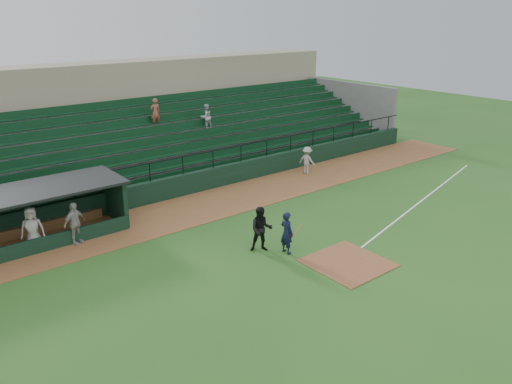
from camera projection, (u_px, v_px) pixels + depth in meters
ground at (330, 254)px, 21.17m from camera, size 90.00×90.00×0.00m
warning_track at (221, 201)px, 27.05m from camera, size 40.00×4.00×0.03m
home_plate_dirt at (348, 263)px, 20.43m from camera, size 3.00×3.00×0.03m
foul_line at (417, 204)px, 26.74m from camera, size 17.49×4.44×0.01m
stadium_structure at (146, 132)px, 32.51m from camera, size 38.00×13.08×6.40m
dugout at (18, 213)px, 22.04m from camera, size 8.90×3.20×2.42m
batter_at_plate at (287, 233)px, 21.02m from camera, size 1.02×0.71×1.86m
umpire at (261, 229)px, 21.19m from camera, size 1.22×1.16×1.98m
runner at (307, 160)px, 31.42m from camera, size 0.92×1.25×1.72m
dugout_player_a at (75, 223)px, 21.79m from camera, size 1.22×0.85×1.92m
dugout_player_b at (32, 229)px, 21.13m from camera, size 1.13×0.95×1.97m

